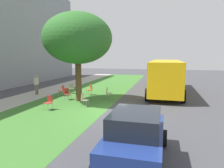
# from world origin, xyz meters

# --- Properties ---
(ground) EXTENTS (80.00, 80.00, 0.00)m
(ground) POSITION_xyz_m (0.00, 0.00, 0.00)
(ground) COLOR #424247
(grass_verge) EXTENTS (48.00, 6.00, 0.01)m
(grass_verge) POSITION_xyz_m (0.00, 3.20, 0.00)
(grass_verge) COLOR #3D752D
(grass_verge) RESTS_ON ground
(sidewalk_strip) EXTENTS (48.00, 2.80, 0.01)m
(sidewalk_strip) POSITION_xyz_m (0.00, 7.60, 0.00)
(sidewalk_strip) COLOR #ADA89E
(sidewalk_strip) RESTS_ON ground
(street_tree) EXTENTS (4.96, 4.96, 6.39)m
(street_tree) POSITION_xyz_m (2.32, 2.96, 4.54)
(street_tree) COLOR brown
(street_tree) RESTS_ON ground
(chair_0) EXTENTS (0.51, 0.50, 0.88)m
(chair_0) POSITION_xyz_m (-0.50, 3.73, 0.52)
(chair_0) COLOR #B7332D
(chair_0) RESTS_ON ground
(chair_1) EXTENTS (0.59, 0.59, 0.88)m
(chair_1) POSITION_xyz_m (4.69, 2.99, 0.52)
(chair_1) COLOR #C64C1E
(chair_1) RESTS_ON ground
(chair_2) EXTENTS (0.43, 0.43, 0.88)m
(chair_2) POSITION_xyz_m (0.79, 1.92, 0.52)
(chair_2) COLOR beige
(chair_2) RESTS_ON ground
(chair_3) EXTENTS (0.46, 0.47, 0.88)m
(chair_3) POSITION_xyz_m (3.56, 1.05, 0.52)
(chair_3) COLOR #ADA393
(chair_3) RESTS_ON ground
(chair_4) EXTENTS (0.55, 0.56, 0.88)m
(chair_4) POSITION_xyz_m (2.46, 3.99, 0.52)
(chair_4) COLOR #B7332D
(chair_4) RESTS_ON ground
(chair_5) EXTENTS (0.43, 0.43, 0.88)m
(chair_5) POSITION_xyz_m (3.71, 5.09, 0.52)
(chair_5) COLOR #B7332D
(chair_5) RESTS_ON ground
(chair_6) EXTENTS (0.56, 0.56, 0.88)m
(chair_6) POSITION_xyz_m (4.87, 4.82, 0.52)
(chair_6) COLOR #ADA393
(chair_6) RESTS_ON ground
(parked_car) EXTENTS (3.70, 1.92, 1.65)m
(parked_car) POSITION_xyz_m (-5.40, -2.36, 0.84)
(parked_car) COLOR navy
(parked_car) RESTS_ON ground
(school_bus) EXTENTS (10.40, 2.80, 2.88)m
(school_bus) POSITION_xyz_m (7.54, -3.22, 1.76)
(school_bus) COLOR yellow
(school_bus) RESTS_ON ground
(pedestrian_0) EXTENTS (0.39, 0.26, 1.69)m
(pedestrian_0) POSITION_xyz_m (3.71, 7.52, 0.93)
(pedestrian_0) COLOR #726659
(pedestrian_0) RESTS_ON ground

